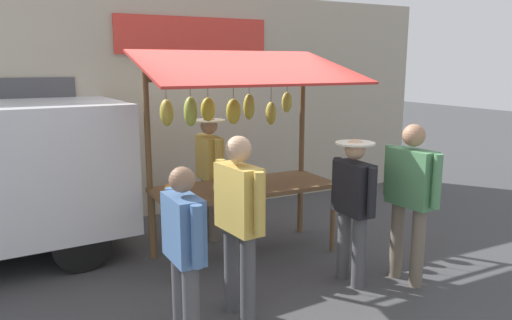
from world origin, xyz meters
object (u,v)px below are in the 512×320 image
Objects in this scene: market_stall at (239,130)px; shopper_with_shopping_bag at (239,214)px; shopper_in_striped_shirt at (184,246)px; vendor_with_sunhat at (210,168)px; shopper_in_grey_tee at (410,191)px; shopper_with_ponytail at (353,200)px.

shopper_with_shopping_bag is (0.66, 1.40, -0.56)m from market_stall.
market_stall is 1.63× the size of shopper_in_striped_shirt.
market_stall is at bearing -40.15° from shopper_in_striped_shirt.
market_stall reaches higher than vendor_with_sunhat.
shopper_in_grey_tee reaches higher than shopper_with_shopping_bag.
shopper_in_grey_tee is (-1.94, 0.13, 0.01)m from shopper_with_shopping_bag.
shopper_in_striped_shirt is at bearing 99.94° from shopper_with_ponytail.
shopper_in_striped_shirt is at bearing 86.57° from shopper_in_grey_tee.
shopper_with_ponytail is 0.62m from shopper_in_grey_tee.
shopper_with_ponytail is (-1.38, -0.12, -0.08)m from shopper_with_shopping_bag.
shopper_in_grey_tee is 2.53m from shopper_in_striped_shirt.
market_stall is at bearing 34.82° from shopper_in_grey_tee.
shopper_with_shopping_bag is 1.39m from shopper_with_ponytail.
shopper_with_shopping_bag is at bearing -73.16° from shopper_in_striped_shirt.
shopper_in_striped_shirt is at bearing 51.93° from market_stall.
shopper_with_shopping_bag is 0.99× the size of shopper_in_grey_tee.
market_stall is 1.52× the size of vendor_with_sunhat.
vendor_with_sunhat is 2.15m from shopper_with_ponytail.
shopper_in_grey_tee is at bearing -101.01° from shopper_with_shopping_bag.
shopper_in_striped_shirt is (1.25, 1.60, -0.68)m from market_stall.
vendor_with_sunhat is at bearing 26.71° from shopper_in_grey_tee.
shopper_with_shopping_bag reaches higher than shopper_with_ponytail.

